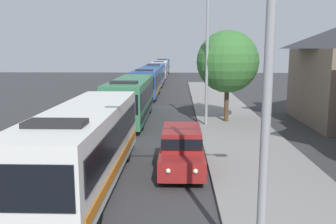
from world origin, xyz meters
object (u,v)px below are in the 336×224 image
(white_suv, at_px, (182,148))
(bus_rear, at_px, (160,69))
(streetlamp_near, at_px, (270,41))
(streetlamp_mid, at_px, (207,45))
(bus_lead, at_px, (86,143))
(bus_fourth_in_line, at_px, (155,74))
(bus_tail_end, at_px, (163,66))
(bus_second_in_line, at_px, (131,98))
(bus_middle, at_px, (147,82))
(roadside_tree, at_px, (228,62))

(white_suv, bearing_deg, bus_rear, 94.21)
(streetlamp_near, xyz_separation_m, streetlamp_mid, (0.00, 16.68, 0.13))
(bus_lead, xyz_separation_m, white_suv, (3.70, 1.77, -0.66))
(bus_fourth_in_line, relative_size, bus_tail_end, 1.03)
(streetlamp_near, bearing_deg, bus_second_in_line, 105.85)
(streetlamp_mid, bearing_deg, bus_tail_end, 95.71)
(bus_second_in_line, bearing_deg, white_suv, -71.85)
(bus_tail_end, distance_m, white_suv, 63.01)
(bus_second_in_line, bearing_deg, streetlamp_mid, -23.43)
(bus_fourth_in_line, bearing_deg, bus_middle, -90.00)
(streetlamp_near, height_order, streetlamp_mid, streetlamp_mid)
(bus_middle, xyz_separation_m, white_suv, (3.70, -24.68, -0.66))
(streetlamp_mid, height_order, roadside_tree, streetlamp_mid)
(bus_middle, xyz_separation_m, streetlamp_near, (5.40, -32.41, 3.72))
(bus_lead, xyz_separation_m, bus_fourth_in_line, (0.00, 39.14, 0.00))
(bus_second_in_line, xyz_separation_m, streetlamp_near, (5.40, -19.02, 3.72))
(roadside_tree, bearing_deg, white_suv, -107.38)
(bus_lead, bearing_deg, bus_second_in_line, 90.00)
(bus_middle, xyz_separation_m, bus_rear, (0.00, 25.52, 0.00))
(bus_middle, height_order, roadside_tree, roadside_tree)
(roadside_tree, bearing_deg, bus_tail_end, 97.52)
(bus_rear, relative_size, streetlamp_near, 1.29)
(streetlamp_mid, bearing_deg, bus_second_in_line, 156.57)
(bus_lead, distance_m, streetlamp_near, 8.86)
(bus_second_in_line, distance_m, streetlamp_near, 20.11)
(bus_tail_end, bearing_deg, streetlamp_mid, -84.29)
(bus_middle, height_order, white_suv, bus_middle)
(bus_tail_end, xyz_separation_m, streetlamp_near, (5.40, -70.63, 3.72))
(bus_lead, height_order, bus_middle, same)
(bus_lead, bearing_deg, bus_fourth_in_line, 90.00)
(bus_second_in_line, relative_size, bus_middle, 1.04)
(streetlamp_near, relative_size, streetlamp_mid, 0.97)
(bus_middle, bearing_deg, bus_fourth_in_line, 90.00)
(white_suv, bearing_deg, streetlamp_mid, 79.24)
(white_suv, relative_size, streetlamp_near, 0.55)
(bus_lead, xyz_separation_m, streetlamp_near, (5.40, -5.96, 3.72))
(bus_lead, bearing_deg, white_suv, 25.59)
(bus_fourth_in_line, distance_m, bus_rear, 12.82)
(streetlamp_near, height_order, roadside_tree, streetlamp_near)
(bus_lead, distance_m, bus_tail_end, 64.66)
(streetlamp_near, distance_m, streetlamp_mid, 16.68)
(bus_fourth_in_line, relative_size, roadside_tree, 1.73)
(bus_lead, xyz_separation_m, bus_rear, (0.00, 51.96, 0.00))
(bus_second_in_line, xyz_separation_m, bus_rear, (0.00, 38.91, 0.00))
(bus_lead, distance_m, roadside_tree, 14.21)
(streetlamp_mid, bearing_deg, bus_lead, -116.74)
(bus_middle, distance_m, bus_fourth_in_line, 12.70)
(bus_middle, relative_size, roadside_tree, 1.64)
(bus_second_in_line, bearing_deg, streetlamp_near, -74.15)
(bus_rear, bearing_deg, bus_fourth_in_line, -90.00)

